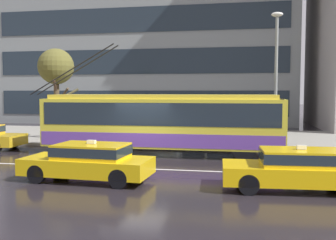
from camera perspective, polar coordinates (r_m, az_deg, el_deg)
ground_plane at (r=16.76m, az=-4.71°, el=-6.24°), size 160.00×160.00×0.00m
sidewalk_slab at (r=25.48m, az=0.69°, el=-2.47°), size 80.00×10.00×0.14m
lane_centre_line at (r=15.63m, az=-5.88°, el=-7.00°), size 72.00×0.14×0.01m
trolleybus at (r=18.76m, az=-0.84°, el=-0.22°), size 12.36×2.52×5.32m
taxi_oncoming_far at (r=12.69m, az=18.35°, el=-6.60°), size 4.49×1.99×1.39m
taxi_oncoming_near at (r=13.58m, az=-11.46°, el=-5.77°), size 4.45×2.02×1.39m
bus_shelter at (r=22.88m, az=-2.35°, el=1.89°), size 3.62×1.89×2.59m
pedestrian_at_shelter at (r=22.24m, az=13.25°, el=0.85°), size 1.57×1.57×1.99m
pedestrian_approaching_curb at (r=22.59m, az=5.46°, el=0.68°), size 1.24×1.24×1.94m
street_lamp at (r=21.05m, az=15.50°, el=7.29°), size 0.60×0.32×6.93m
street_tree_bare at (r=24.93m, az=-16.02°, el=7.28°), size 2.22×2.18×5.50m
office_tower_corner_left at (r=40.34m, az=-2.66°, el=13.25°), size 28.07×10.63×18.74m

